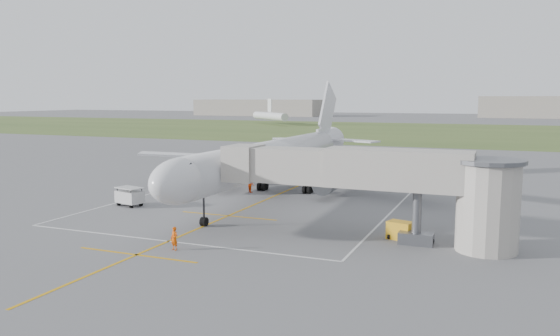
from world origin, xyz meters
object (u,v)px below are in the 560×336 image
at_px(jet_bridge, 388,181).
at_px(ramp_worker_nose, 174,239).
at_px(baggage_cart, 130,196).
at_px(ramp_worker_wing, 251,185).
at_px(gpu_unit, 400,230).
at_px(airliner, 272,158).

distance_m(jet_bridge, ramp_worker_nose, 16.70).
xyz_separation_m(baggage_cart, ramp_worker_wing, (8.06, 12.19, -0.08)).
relative_size(gpu_unit, ramp_worker_nose, 1.25).
xyz_separation_m(baggage_cart, ramp_worker_nose, (13.48, -12.31, -0.13)).
bearing_deg(airliner, gpu_unit, -38.58).
bearing_deg(baggage_cart, ramp_worker_wing, 70.91).
bearing_deg(baggage_cart, gpu_unit, 8.52).
relative_size(baggage_cart, ramp_worker_nose, 1.81).
xyz_separation_m(airliner, gpu_unit, (16.60, -13.24, -3.69)).
bearing_deg(jet_bridge, ramp_worker_nose, -148.89).
bearing_deg(gpu_unit, ramp_worker_wing, 158.82).
bearing_deg(gpu_unit, airliner, 157.03).
relative_size(airliner, gpu_unit, 21.62).
relative_size(gpu_unit, baggage_cart, 0.69).
xyz_separation_m(gpu_unit, ramp_worker_nose, (-14.79, -9.40, 0.16)).
distance_m(ramp_worker_nose, ramp_worker_wing, 25.10).
bearing_deg(gpu_unit, baggage_cart, -170.27).
height_order(jet_bridge, gpu_unit, jet_bridge).
relative_size(jet_bridge, ramp_worker_nose, 13.53).
height_order(baggage_cart, ramp_worker_wing, baggage_cart).
bearing_deg(baggage_cart, airliner, 55.93).
xyz_separation_m(jet_bridge, gpu_unit, (0.88, 1.01, -4.04)).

